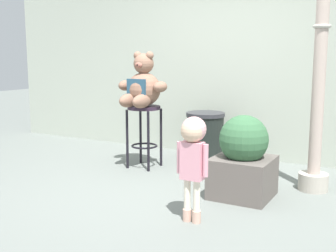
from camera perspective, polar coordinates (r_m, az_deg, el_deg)
name	(u,v)px	position (r m, az deg, el deg)	size (l,w,h in m)	color
ground_plane	(155,195)	(4.38, -1.74, -9.17)	(24.00, 24.00, 0.00)	slate
building_wall	(233,27)	(6.09, 8.68, 12.96)	(7.64, 0.30, 3.57)	#AAB1A2
bar_stool_with_teddy	(144,123)	(5.33, -3.20, 0.35)	(0.41, 0.41, 0.78)	#291C2B
teddy_bear	(142,87)	(5.25, -3.44, 5.27)	(0.65, 0.58, 0.67)	#88624F
child_walking	(193,146)	(3.53, 3.33, -2.73)	(0.28, 0.23, 0.90)	#D4A591
trash_bin	(205,137)	(5.66, 4.98, -1.47)	(0.51, 0.51, 0.66)	black
lamppost	(319,80)	(4.57, 19.50, 5.87)	(0.30, 0.30, 2.90)	#B1A89B
planter_with_shrub	(243,160)	(4.29, 10.00, -4.45)	(0.57, 0.57, 0.82)	#5E5651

